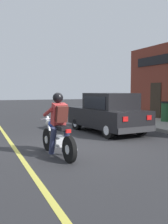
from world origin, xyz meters
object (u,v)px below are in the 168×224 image
object	(u,v)px
motorcycle_with_rider	(58,130)
traffic_cone	(127,111)
car_hatchback	(108,113)
trash_bin	(166,111)

from	to	relation	value
motorcycle_with_rider	traffic_cone	bearing A→B (deg)	47.92
car_hatchback	traffic_cone	distance (m)	6.02
motorcycle_with_rider	traffic_cone	size ratio (longest dim) A/B	3.37
trash_bin	traffic_cone	size ratio (longest dim) A/B	1.63
motorcycle_with_rider	traffic_cone	world-z (taller)	motorcycle_with_rider
motorcycle_with_rider	trash_bin	distance (m)	7.96
trash_bin	car_hatchback	bearing A→B (deg)	-162.72
motorcycle_with_rider	trash_bin	size ratio (longest dim) A/B	2.06
trash_bin	traffic_cone	xyz separation A→B (m)	(-0.12, 3.41, -0.20)
car_hatchback	motorcycle_with_rider	bearing A→B (deg)	-135.86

